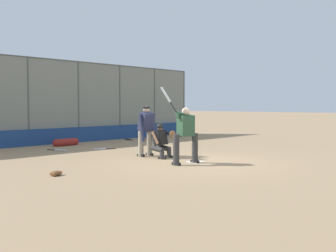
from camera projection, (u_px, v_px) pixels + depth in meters
name	position (u px, v px, depth m)	size (l,w,h in m)	color
ground_plane	(195.00, 162.00, 11.72)	(160.00, 160.00, 0.00)	#9E7F5B
home_plate_marker	(195.00, 162.00, 11.72)	(0.43, 0.43, 0.01)	white
backstop_fence	(55.00, 100.00, 17.20)	(17.12, 0.08, 3.72)	#515651
padding_wall	(56.00, 136.00, 17.22)	(16.70, 0.18, 0.68)	navy
bleachers_beyond	(23.00, 128.00, 19.18)	(11.93, 3.05, 1.80)	slate
batter_at_plate	(185.00, 133.00, 11.29)	(1.00, 0.72, 2.23)	#333333
catcher_behind_plate	(162.00, 140.00, 12.58)	(0.62, 0.72, 1.12)	#333333
umpire_home	(146.00, 129.00, 13.04)	(0.68, 0.41, 1.67)	gray
spare_bat_near_backstop	(128.00, 139.00, 19.20)	(0.29, 0.89, 0.07)	black
spare_bat_by_padding	(59.00, 150.00, 14.56)	(0.36, 0.78, 0.07)	black
spare_bat_third_base_side	(101.00, 149.00, 14.93)	(0.79, 0.38, 0.07)	black
spare_bat_first_base_side	(155.00, 138.00, 19.74)	(0.52, 0.74, 0.07)	black
fielding_glove_on_dirt	(56.00, 173.00, 9.46)	(0.33, 0.25, 0.12)	brown
equipment_bag_dugout_side	(66.00, 142.00, 16.45)	(1.21, 0.30, 0.30)	maroon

